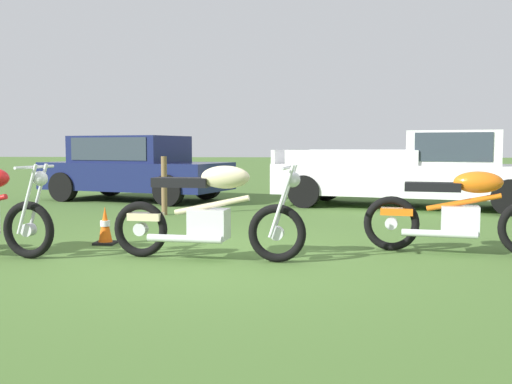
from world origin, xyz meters
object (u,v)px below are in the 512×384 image
(motorcycle_cream, at_px, (209,213))
(motorcycle_orange, at_px, (461,212))
(fence_post_wooden, at_px, (164,186))
(traffic_cone, at_px, (105,227))
(pickup_truck_white, at_px, (421,169))
(car_navy, at_px, (134,165))

(motorcycle_cream, bearing_deg, motorcycle_orange, 18.28)
(fence_post_wooden, height_order, traffic_cone, fence_post_wooden)
(motorcycle_orange, height_order, pickup_truck_white, pickup_truck_white)
(pickup_truck_white, height_order, traffic_cone, pickup_truck_white)
(traffic_cone, bearing_deg, pickup_truck_white, 45.51)
(car_navy, bearing_deg, traffic_cone, -59.08)
(motorcycle_cream, xyz_separation_m, car_navy, (-2.85, 6.66, 0.30))
(motorcycle_cream, height_order, car_navy, car_navy)
(car_navy, xyz_separation_m, fence_post_wooden, (1.37, -2.72, -0.28))
(motorcycle_cream, relative_size, motorcycle_orange, 1.02)
(motorcycle_orange, distance_m, traffic_cone, 4.18)
(car_navy, bearing_deg, motorcycle_orange, -30.21)
(motorcycle_orange, height_order, car_navy, car_navy)
(traffic_cone, bearing_deg, fence_post_wooden, 90.66)
(motorcycle_cream, bearing_deg, traffic_cone, 155.49)
(pickup_truck_white, distance_m, fence_post_wooden, 4.99)
(motorcycle_cream, distance_m, pickup_truck_white, 6.47)
(motorcycle_orange, bearing_deg, motorcycle_cream, -156.78)
(traffic_cone, bearing_deg, motorcycle_orange, -3.84)
(motorcycle_cream, distance_m, fence_post_wooden, 4.21)
(motorcycle_orange, distance_m, pickup_truck_white, 5.06)
(pickup_truck_white, relative_size, fence_post_wooden, 5.26)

